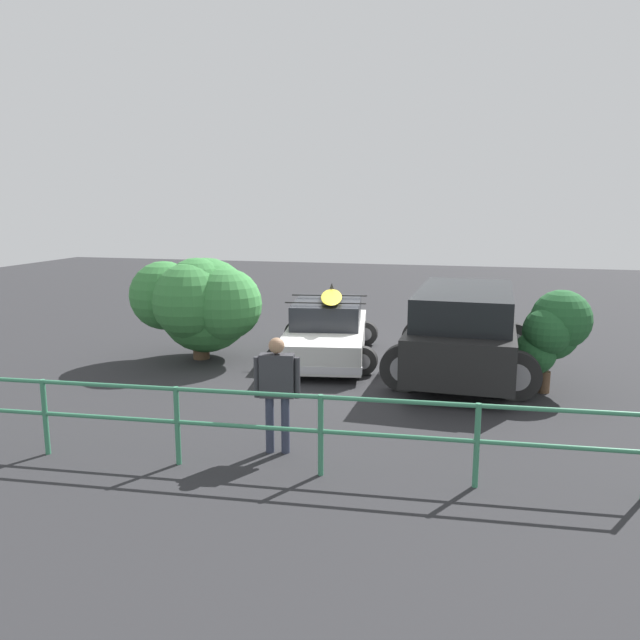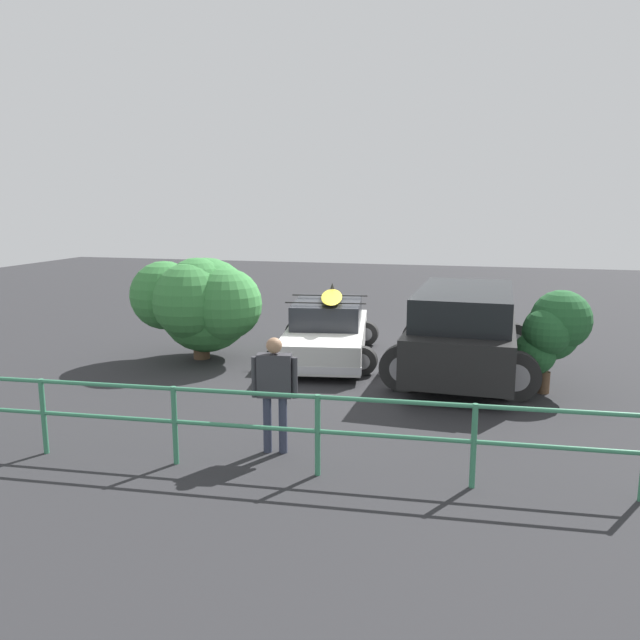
% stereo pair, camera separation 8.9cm
% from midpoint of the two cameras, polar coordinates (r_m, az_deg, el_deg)
% --- Properties ---
extents(ground_plane, '(44.00, 44.00, 0.02)m').
position_cam_midpoint_polar(ground_plane, '(13.25, 2.40, -4.04)').
color(ground_plane, '#28282B').
rests_on(ground_plane, ground).
extents(sedan_car, '(2.61, 4.44, 1.52)m').
position_cam_midpoint_polar(sedan_car, '(13.67, 0.45, -1.03)').
color(sedan_car, silver).
rests_on(sedan_car, ground).
extents(suv_car, '(2.87, 4.63, 1.73)m').
position_cam_midpoint_polar(suv_car, '(12.44, 12.83, -0.93)').
color(suv_car, black).
rests_on(suv_car, ground).
extents(person_bystander, '(0.61, 0.26, 1.60)m').
position_cam_midpoint_polar(person_bystander, '(8.40, -4.25, -5.89)').
color(person_bystander, '#33384C').
rests_on(person_bystander, ground).
extents(railing_fence, '(9.44, 0.70, 1.04)m').
position_cam_midpoint_polar(railing_fence, '(7.98, -6.99, -8.79)').
color(railing_fence, '#387F5B').
rests_on(railing_fence, ground).
extents(bush_near_left, '(2.92, 2.31, 2.22)m').
position_cam_midpoint_polar(bush_near_left, '(13.51, -11.12, 1.79)').
color(bush_near_left, brown).
rests_on(bush_near_left, ground).
extents(bush_near_right, '(1.34, 1.20, 1.85)m').
position_cam_midpoint_polar(bush_near_right, '(11.76, 20.24, -0.90)').
color(bush_near_right, brown).
rests_on(bush_near_right, ground).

